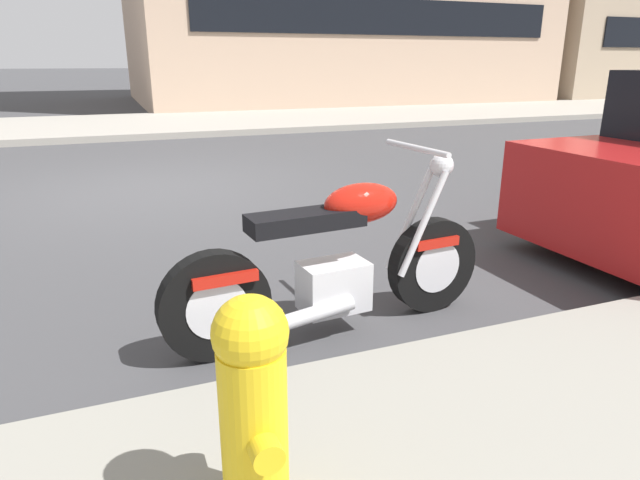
% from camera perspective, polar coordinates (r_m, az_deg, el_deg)
% --- Properties ---
extents(ground_plane, '(260.00, 260.00, 0.00)m').
position_cam_1_polar(ground_plane, '(7.49, -16.97, 4.94)').
color(ground_plane, '#3D3D3F').
extents(sidewalk_far_curb, '(120.00, 5.00, 0.14)m').
position_cam_1_polar(sidewalk_far_curb, '(19.36, 19.52, 12.50)').
color(sidewalk_far_curb, gray).
rests_on(sidewalk_far_curb, ground).
extents(parking_stall_stripe, '(0.12, 2.20, 0.01)m').
position_cam_1_polar(parking_stall_stripe, '(3.45, -10.51, -9.78)').
color(parking_stall_stripe, silver).
rests_on(parking_stall_stripe, ground).
extents(parked_motorcycle, '(2.10, 0.62, 1.11)m').
position_cam_1_polar(parked_motorcycle, '(3.31, 1.80, -2.68)').
color(parked_motorcycle, black).
rests_on(parked_motorcycle, ground).
extents(fire_hydrant, '(0.24, 0.36, 0.79)m').
position_cam_1_polar(fire_hydrant, '(1.84, -6.91, -16.42)').
color(fire_hydrant, gold).
rests_on(fire_hydrant, sidewalk_near_curb).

